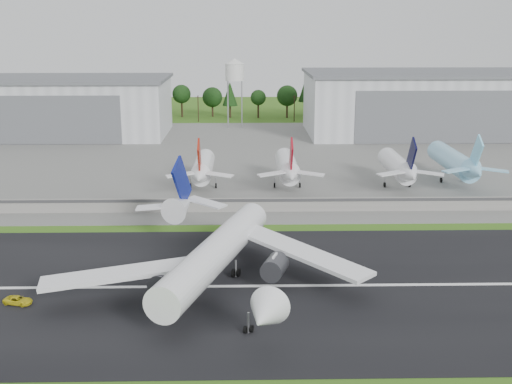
{
  "coord_description": "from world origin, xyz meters",
  "views": [
    {
      "loc": [
        -1.5,
        -93.13,
        44.44
      ],
      "look_at": [
        1.2,
        40.0,
        9.0
      ],
      "focal_mm": 45.0,
      "sensor_mm": 36.0,
      "label": 1
    }
  ],
  "objects_px": {
    "parked_jet_red_b": "(288,168)",
    "ground_vehicle": "(18,300)",
    "parked_jet_navy": "(399,167)",
    "parked_jet_skyblue": "(456,162)",
    "main_airliner": "(216,261)",
    "parked_jet_red_a": "(203,168)"
  },
  "relations": [
    {
      "from": "parked_jet_red_b",
      "to": "ground_vehicle",
      "type": "bearing_deg",
      "value": -123.7
    },
    {
      "from": "parked_jet_navy",
      "to": "parked_jet_skyblue",
      "type": "xyz_separation_m",
      "value": [
        17.26,
        5.04,
        0.2
      ]
    },
    {
      "from": "main_airliner",
      "to": "parked_jet_red_b",
      "type": "xyz_separation_m",
      "value": [
        16.78,
        66.96,
        1.2
      ]
    },
    {
      "from": "parked_jet_red_b",
      "to": "parked_jet_skyblue",
      "type": "relative_size",
      "value": 0.84
    },
    {
      "from": "ground_vehicle",
      "to": "parked_jet_red_a",
      "type": "bearing_deg",
      "value": -4.61
    },
    {
      "from": "parked_jet_red_b",
      "to": "parked_jet_navy",
      "type": "distance_m",
      "value": 30.51
    },
    {
      "from": "parked_jet_red_a",
      "to": "parked_jet_navy",
      "type": "bearing_deg",
      "value": 0.02
    },
    {
      "from": "parked_jet_red_a",
      "to": "parked_jet_navy",
      "type": "height_order",
      "value": "parked_jet_navy"
    },
    {
      "from": "parked_jet_red_a",
      "to": "main_airliner",
      "type": "bearing_deg",
      "value": -84.56
    },
    {
      "from": "main_airliner",
      "to": "parked_jet_red_b",
      "type": "height_order",
      "value": "main_airliner"
    },
    {
      "from": "ground_vehicle",
      "to": "parked_jet_navy",
      "type": "xyz_separation_m",
      "value": [
        79.25,
        73.08,
        5.33
      ]
    },
    {
      "from": "parked_jet_red_a",
      "to": "parked_jet_red_b",
      "type": "bearing_deg",
      "value": 0.05
    },
    {
      "from": "ground_vehicle",
      "to": "parked_jet_skyblue",
      "type": "relative_size",
      "value": 0.13
    },
    {
      "from": "parked_jet_red_a",
      "to": "parked_jet_red_b",
      "type": "relative_size",
      "value": 1.0
    },
    {
      "from": "ground_vehicle",
      "to": "parked_jet_red_a",
      "type": "relative_size",
      "value": 0.15
    },
    {
      "from": "main_airliner",
      "to": "parked_jet_skyblue",
      "type": "xyz_separation_m",
      "value": [
        64.55,
        72.0,
        1.39
      ]
    },
    {
      "from": "parked_jet_red_a",
      "to": "parked_jet_red_b",
      "type": "xyz_separation_m",
      "value": [
        23.16,
        0.02,
        0.12
      ]
    },
    {
      "from": "main_airliner",
      "to": "parked_jet_skyblue",
      "type": "distance_m",
      "value": 96.71
    },
    {
      "from": "parked_jet_red_b",
      "to": "parked_jet_red_a",
      "type": "bearing_deg",
      "value": -179.95
    },
    {
      "from": "ground_vehicle",
      "to": "parked_jet_red_b",
      "type": "xyz_separation_m",
      "value": [
        48.74,
        73.08,
        5.34
      ]
    },
    {
      "from": "main_airliner",
      "to": "ground_vehicle",
      "type": "distance_m",
      "value": 32.81
    },
    {
      "from": "parked_jet_red_a",
      "to": "parked_jet_red_b",
      "type": "distance_m",
      "value": 23.16
    }
  ]
}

